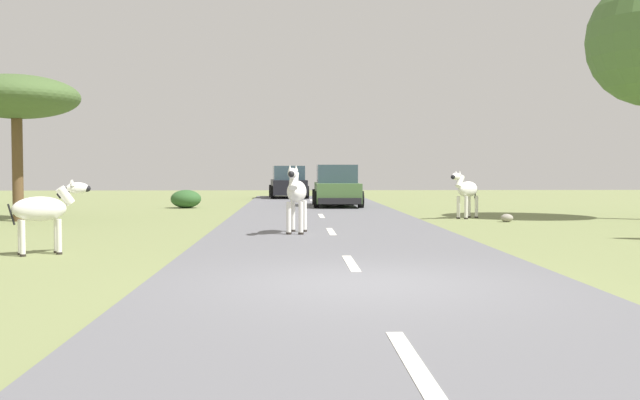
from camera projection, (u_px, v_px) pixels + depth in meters
ground_plane at (365, 286)px, 9.76m from camera, size 90.00×90.00×0.00m
road at (363, 284)px, 9.76m from camera, size 6.00×64.00×0.05m
lane_markings at (371, 295)px, 8.76m from camera, size 0.16×56.00×0.01m
zebra_0 at (296, 193)px, 17.20m from camera, size 0.60×1.75×1.65m
zebra_1 at (44, 210)px, 13.35m from camera, size 1.38×0.92×1.41m
zebra_3 at (466, 190)px, 23.16m from camera, size 1.27×1.36×1.56m
car_0 at (337, 187)px, 30.15m from camera, size 2.05×4.36×1.74m
car_1 at (288, 183)px, 39.04m from camera, size 2.23×4.44×1.74m
tree_0 at (16, 98)px, 21.84m from camera, size 3.79×3.79×4.48m
bush_1 at (186, 199)px, 29.52m from camera, size 1.25×1.13×0.75m
rock_1 at (507, 218)px, 21.69m from camera, size 0.38×0.31×0.24m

